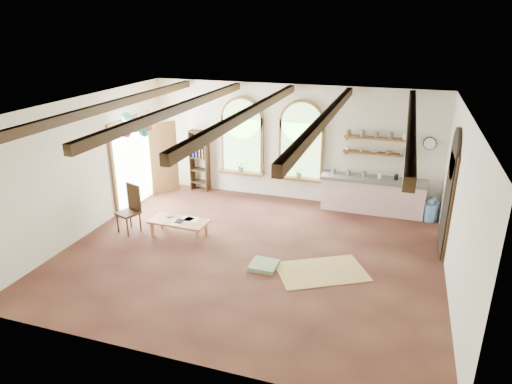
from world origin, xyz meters
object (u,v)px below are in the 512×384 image
at_px(kitchen_counter, 372,195).
at_px(coffee_table, 179,222).
at_px(side_chair, 130,218).
at_px(balloon_cluster, 139,124).

xyz_separation_m(kitchen_counter, coffee_table, (-4.17, -2.89, -0.13)).
relative_size(kitchen_counter, side_chair, 2.31).
height_order(kitchen_counter, coffee_table, kitchen_counter).
height_order(coffee_table, balloon_cluster, balloon_cluster).
relative_size(kitchen_counter, coffee_table, 1.92).
relative_size(kitchen_counter, balloon_cluster, 2.32).
height_order(side_chair, balloon_cluster, balloon_cluster).
bearing_deg(kitchen_counter, coffee_table, -145.28).
relative_size(side_chair, balloon_cluster, 1.00).
height_order(coffee_table, side_chair, side_chair).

